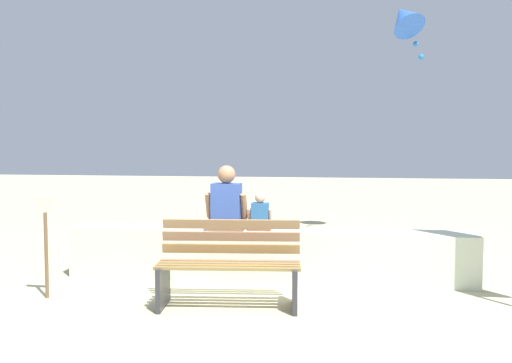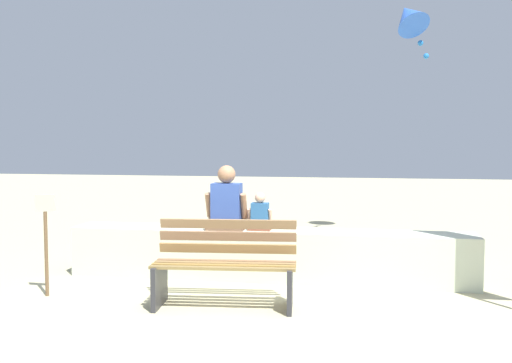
% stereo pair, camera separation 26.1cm
% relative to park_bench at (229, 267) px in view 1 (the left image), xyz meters
% --- Properties ---
extents(ground_plane, '(40.00, 40.00, 0.00)m').
position_rel_park_bench_xyz_m(ground_plane, '(0.27, 0.40, -0.41)').
color(ground_plane, '#BEB78C').
extents(seawall_ledge, '(5.02, 0.55, 0.62)m').
position_rel_park_bench_xyz_m(seawall_ledge, '(0.27, 1.22, -0.10)').
color(seawall_ledge, beige).
rests_on(seawall_ledge, ground).
extents(park_bench, '(1.53, 0.74, 0.88)m').
position_rel_park_bench_xyz_m(park_bench, '(0.00, 0.00, 0.00)').
color(park_bench, olive).
rests_on(park_bench, ground).
extents(person_adult, '(0.52, 0.38, 0.80)m').
position_rel_park_bench_xyz_m(person_adult, '(-0.25, 1.18, 0.53)').
color(person_adult, brown).
rests_on(person_adult, seawall_ledge).
extents(person_child, '(0.31, 0.23, 0.47)m').
position_rel_park_bench_xyz_m(person_child, '(0.17, 1.19, 0.40)').
color(person_child, brown).
rests_on(person_child, seawall_ledge).
extents(kite_blue, '(0.70, 0.76, 0.88)m').
position_rel_park_bench_xyz_m(kite_blue, '(2.05, 2.76, 3.07)').
color(kite_blue, blue).
extents(sign_post, '(0.24, 0.04, 1.14)m').
position_rel_park_bench_xyz_m(sign_post, '(-2.04, 0.01, 0.27)').
color(sign_post, brown).
rests_on(sign_post, ground).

